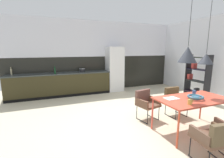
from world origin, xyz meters
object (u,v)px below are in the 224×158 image
at_px(dining_table, 193,100).
at_px(armchair_far_side, 175,98).
at_px(armchair_facing_counter, 215,136).
at_px(open_shelf_unit, 197,76).
at_px(cooking_pot, 82,70).
at_px(bottle_spice_small, 55,71).
at_px(open_book, 171,98).
at_px(mug_tall_blue, 190,102).
at_px(mug_white_ceramic, 194,92).
at_px(refrigerator_column, 115,69).
at_px(bottle_wine_green, 11,72).
at_px(pendant_lamp_over_table_far, 206,59).
at_px(armchair_corner_seat, 146,101).
at_px(pendant_lamp_over_table_near, 188,55).
at_px(fruit_bowl, 195,97).

height_order(dining_table, armchair_far_side, armchair_far_side).
bearing_deg(armchair_facing_counter, open_shelf_unit, 52.50).
relative_size(cooking_pot, bottle_spice_small, 0.80).
height_order(dining_table, open_book, open_book).
height_order(dining_table, mug_tall_blue, mug_tall_blue).
relative_size(mug_tall_blue, mug_white_ceramic, 1.06).
xyz_separation_m(mug_tall_blue, open_shelf_unit, (2.43, 1.96, 0.03)).
bearing_deg(refrigerator_column, open_book, -93.78).
distance_m(mug_white_ceramic, open_shelf_unit, 2.32).
bearing_deg(bottle_spice_small, armchair_far_side, -44.24).
distance_m(refrigerator_column, mug_white_ceramic, 3.72).
relative_size(armchair_facing_counter, mug_tall_blue, 5.93).
height_order(open_book, cooking_pot, cooking_pot).
xyz_separation_m(bottle_wine_green, pendant_lamp_over_table_far, (4.40, -4.08, 0.58)).
relative_size(armchair_corner_seat, pendant_lamp_over_table_far, 0.51).
bearing_deg(armchair_corner_seat, pendant_lamp_over_table_far, 123.09).
height_order(refrigerator_column, bottle_wine_green, refrigerator_column).
height_order(bottle_wine_green, open_shelf_unit, open_shelf_unit).
relative_size(open_book, mug_tall_blue, 2.32).
distance_m(cooking_pot, pendant_lamp_over_table_near, 4.28).
relative_size(refrigerator_column, pendant_lamp_over_table_near, 1.36).
bearing_deg(refrigerator_column, dining_table, -87.01).
bearing_deg(open_shelf_unit, pendant_lamp_over_table_far, -46.43).
height_order(armchair_facing_counter, pendant_lamp_over_table_far, pendant_lamp_over_table_far).
height_order(armchair_facing_counter, open_shelf_unit, open_shelf_unit).
distance_m(open_book, bottle_spice_small, 4.18).
distance_m(armchair_corner_seat, armchair_facing_counter, 1.84).
bearing_deg(pendant_lamp_over_table_near, armchair_facing_counter, -104.69).
distance_m(dining_table, mug_white_ceramic, 0.37).
distance_m(pendant_lamp_over_table_near, pendant_lamp_over_table_far, 0.64).
height_order(armchair_corner_seat, bottle_spice_small, bottle_spice_small).
bearing_deg(armchair_corner_seat, bottle_wine_green, -54.36).
relative_size(cooking_pot, pendant_lamp_over_table_far, 0.16).
relative_size(armchair_far_side, bottle_wine_green, 2.83).
distance_m(dining_table, open_book, 0.48).
xyz_separation_m(fruit_bowl, cooking_pot, (-1.59, 4.03, 0.16)).
bearing_deg(mug_tall_blue, refrigerator_column, 87.72).
distance_m(armchair_corner_seat, cooking_pot, 3.26).
distance_m(mug_tall_blue, bottle_wine_green, 5.75).
relative_size(cooking_pot, open_shelf_unit, 0.15).
relative_size(fruit_bowl, pendant_lamp_over_table_far, 0.23).
relative_size(refrigerator_column, armchair_facing_counter, 2.53).
height_order(mug_tall_blue, pendant_lamp_over_table_near, pendant_lamp_over_table_near).
bearing_deg(mug_tall_blue, armchair_corner_seat, 99.30).
relative_size(armchair_far_side, cooking_pot, 3.22).
relative_size(dining_table, cooking_pot, 6.70).
relative_size(armchair_far_side, armchair_facing_counter, 1.01).
relative_size(armchair_far_side, open_shelf_unit, 0.47).
bearing_deg(open_book, dining_table, -18.32).
distance_m(cooking_pot, bottle_spice_small, 1.07).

